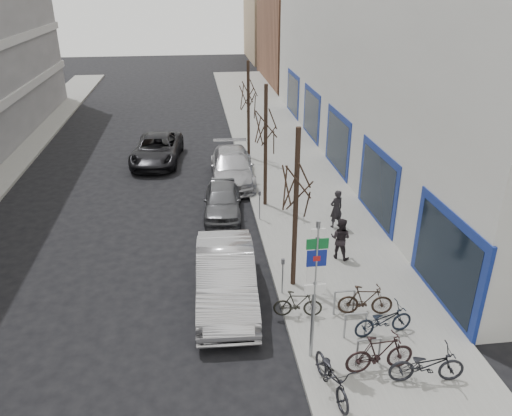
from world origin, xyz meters
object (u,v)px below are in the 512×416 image
object	(u,v)px
parked_car_back	(232,167)
parked_car_front	(226,278)
bike_mid_curb	(384,318)
pedestrian_near	(336,209)
tree_near	(297,172)
meter_mid	(260,202)
bike_mid_inner	(298,303)
bike_near_left	(332,373)
parked_car_mid	(223,200)
pedestrian_far	(340,238)
bike_rack	(356,322)
bike_far_curb	(427,362)
lane_car	(157,149)
highway_sign_pole	(315,284)
tree_far	(248,87)
tree_mid	(266,118)
bike_far_inner	(365,300)
meter_front	(283,273)
meter_back	(245,159)
bike_near_right	(380,353)

from	to	relation	value
parked_car_back	parked_car_front	bearing A→B (deg)	-93.71
bike_mid_curb	pedestrian_near	world-z (taller)	pedestrian_near
tree_near	parked_car_front	distance (m)	3.98
tree_near	meter_mid	xyz separation A→B (m)	(-0.45, 5.00, -3.19)
bike_mid_inner	tree_near	bearing A→B (deg)	1.47
bike_near_left	parked_car_mid	distance (m)	11.02
pedestrian_far	bike_rack	bearing A→B (deg)	115.28
bike_far_curb	parked_car_front	size ratio (longest dim) A/B	0.37
lane_car	bike_mid_curb	bearing A→B (deg)	-60.47
lane_car	pedestrian_near	bearing A→B (deg)	-45.26
bike_rack	pedestrian_far	xyz separation A→B (m)	(0.80, 4.37, 0.28)
highway_sign_pole	bike_mid_inner	xyz separation A→B (m)	(-0.01, 1.77, -1.86)
tree_far	parked_car_front	bearing A→B (deg)	-99.51
tree_mid	pedestrian_near	bearing A→B (deg)	-45.87
tree_mid	pedestrian_near	size ratio (longest dim) A/B	3.42
bike_far_inner	bike_far_curb	bearing A→B (deg)	-159.26
parked_car_mid	meter_mid	bearing A→B (deg)	-29.94
tree_mid	meter_mid	bearing A→B (deg)	-106.70
bike_near_left	tree_mid	bearing A→B (deg)	81.22
bike_mid_curb	meter_mid	bearing A→B (deg)	9.30
tree_far	pedestrian_near	distance (m)	9.95
tree_far	meter_front	world-z (taller)	tree_far
meter_mid	pedestrian_near	world-z (taller)	pedestrian_near
tree_near	bike_near_left	bearing A→B (deg)	-89.94
meter_back	parked_car_mid	bearing A→B (deg)	-108.37
bike_rack	tree_mid	xyz separation A→B (m)	(-1.20, 9.40, 3.44)
bike_far_curb	tree_far	bearing A→B (deg)	12.92
bike_near_right	bike_rack	bearing A→B (deg)	4.87
bike_far_inner	pedestrian_far	bearing A→B (deg)	5.28
bike_near_left	bike_far_curb	bearing A→B (deg)	-6.99
tree_mid	parked_car_mid	size ratio (longest dim) A/B	1.41
tree_near	bike_mid_inner	distance (m)	3.92
parked_car_front	parked_car_back	distance (m)	10.38
highway_sign_pole	tree_near	bearing A→B (deg)	86.74
bike_mid_inner	pedestrian_near	size ratio (longest dim) A/B	0.92
highway_sign_pole	bike_far_curb	world-z (taller)	highway_sign_pole
highway_sign_pole	meter_front	distance (m)	3.39
tree_far	meter_mid	bearing A→B (deg)	-93.22
parked_car_back	bike_rack	bearing A→B (deg)	-77.22
tree_mid	bike_mid_curb	xyz separation A→B (m)	(2.03, -9.35, -3.41)
pedestrian_near	bike_mid_curb	bearing A→B (deg)	66.95
tree_near	bike_near_right	size ratio (longest dim) A/B	2.96
bike_far_inner	pedestrian_near	distance (m)	5.85
parked_car_front	bike_far_curb	bearing A→B (deg)	-40.18
tree_near	bike_far_inner	bearing A→B (deg)	-46.27
tree_mid	parked_car_mid	world-z (taller)	tree_mid
bike_far_inner	tree_mid	bearing A→B (deg)	20.53
parked_car_front	lane_car	xyz separation A→B (m)	(-2.85, 13.78, -0.12)
meter_back	lane_car	xyz separation A→B (m)	(-4.66, 2.81, -0.18)
bike_rack	meter_back	xyz separation A→B (m)	(-1.65, 13.40, 0.26)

